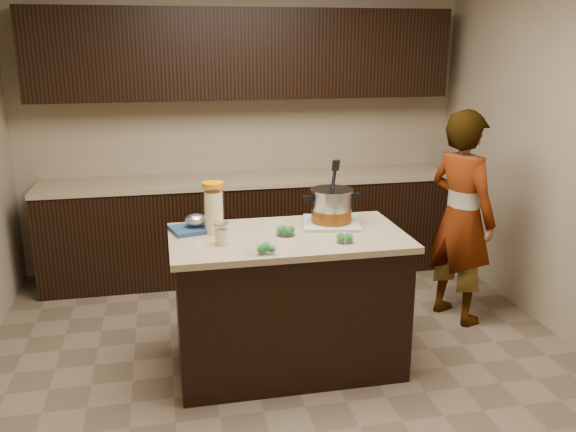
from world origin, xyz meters
name	(u,v)px	position (x,y,z in m)	size (l,w,h in m)	color
ground_plane	(288,364)	(0.00, 0.00, 0.00)	(4.00, 4.00, 0.00)	brown
room_shell	(288,102)	(0.00, 0.00, 1.71)	(4.04, 4.04, 2.72)	tan
back_cabinets	(248,172)	(0.00, 1.74, 0.94)	(3.60, 0.63, 2.33)	black
island	(288,301)	(0.00, 0.00, 0.45)	(1.46, 0.81, 0.90)	black
dish_towel	(331,223)	(0.32, 0.16, 0.91)	(0.36, 0.36, 0.02)	#578261
stock_pot	(332,208)	(0.32, 0.15, 1.01)	(0.39, 0.28, 0.39)	#B7B7BC
lemonade_pitcher	(214,210)	(-0.44, 0.14, 1.05)	(0.17, 0.17, 0.32)	#E9D88E
mason_jar	(222,234)	(-0.42, -0.10, 0.96)	(0.09, 0.09, 0.14)	#E9D88E
broccoli_tub_left	(286,231)	(-0.02, -0.01, 0.93)	(0.13, 0.13, 0.06)	silver
broccoli_tub_right	(345,239)	(0.30, -0.22, 0.92)	(0.13, 0.13, 0.05)	silver
broccoli_tub_rect	(263,249)	(-0.21, -0.31, 0.93)	(0.18, 0.15, 0.06)	silver
blue_tray	(195,226)	(-0.56, 0.19, 0.94)	(0.32, 0.28, 0.10)	navy
person	(461,217)	(1.41, 0.45, 0.80)	(0.58, 0.38, 1.60)	gray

